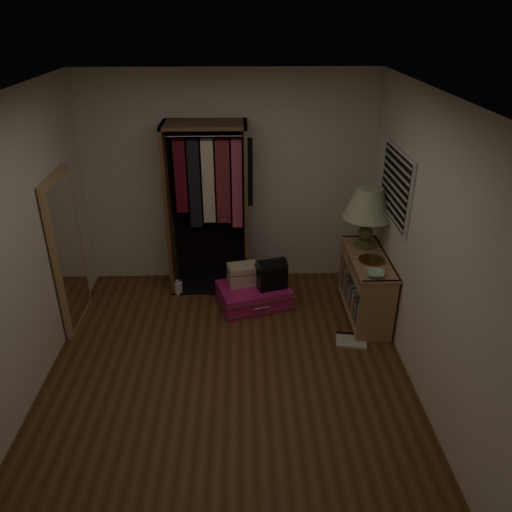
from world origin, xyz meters
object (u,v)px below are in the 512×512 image
floor_mirror (68,252)px  open_wardrobe (210,194)px  console_bookshelf (365,283)px  table_lamp (369,205)px  white_jug (178,288)px  black_bag (271,273)px  train_case (243,274)px  pink_suitcase (254,295)px

floor_mirror → open_wardrobe: bearing=27.4°
console_bookshelf → table_lamp: size_ratio=1.63×
console_bookshelf → white_jug: (-2.18, 0.49, -0.32)m
black_bag → train_case: bearing=147.2°
open_wardrobe → train_case: 1.02m
console_bookshelf → white_jug: console_bookshelf is taller
floor_mirror → black_bag: bearing=6.2°
white_jug → black_bag: bearing=-14.9°
pink_suitcase → white_jug: pink_suitcase is taller
open_wardrobe → black_bag: size_ratio=5.40×
black_bag → table_lamp: size_ratio=0.55×
pink_suitcase → white_jug: 0.97m
train_case → table_lamp: (1.38, -0.06, 0.88)m
train_case → table_lamp: 1.64m
black_bag → floor_mirror: bearing=169.1°
floor_mirror → white_jug: 1.41m
floor_mirror → pink_suitcase: floor_mirror is taller
floor_mirror → white_jug: floor_mirror is taller
open_wardrobe → white_jug: (-0.43, -0.23, -1.14)m
train_case → table_lamp: size_ratio=0.58×
open_wardrobe → floor_mirror: 1.71m
floor_mirror → black_bag: size_ratio=4.48×
open_wardrobe → train_case: bearing=-49.1°
console_bookshelf → open_wardrobe: 2.07m
console_bookshelf → table_lamp: (0.01, 0.22, 0.86)m
black_bag → table_lamp: 1.33m
open_wardrobe → white_jug: 1.24m
open_wardrobe → pink_suitcase: open_wardrobe is taller
table_lamp → pink_suitcase: bearing=-179.5°
black_bag → pink_suitcase: bearing=158.2°
pink_suitcase → train_case: bearing=132.1°
white_jug → pink_suitcase: bearing=-17.0°
open_wardrobe → white_jug: open_wardrobe is taller
console_bookshelf → pink_suitcase: bearing=170.6°
pink_suitcase → table_lamp: table_lamp is taller
pink_suitcase → train_case: 0.29m
floor_mirror → table_lamp: floor_mirror is taller
pink_suitcase → black_bag: size_ratio=2.51×
floor_mirror → pink_suitcase: 2.13m
open_wardrobe → pink_suitcase: size_ratio=2.15×
table_lamp → floor_mirror: bearing=-175.3°
console_bookshelf → open_wardrobe: size_ratio=0.55×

